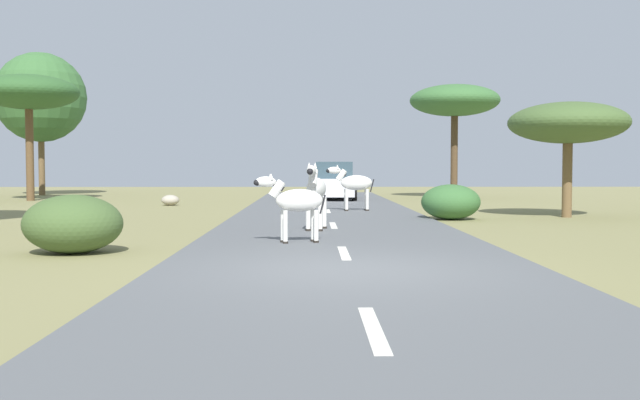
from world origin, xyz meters
The scene contains 15 objects.
ground_plane centered at (0.00, 0.00, 0.00)m, with size 90.00×90.00×0.00m, color olive.
road centered at (0.05, 0.00, 0.03)m, with size 6.00×64.00×0.05m, color #56595B.
lane_markings centered at (0.05, -1.00, 0.05)m, with size 0.16×56.00×0.01m.
zebra_0 centered at (-0.41, 6.65, 1.03)m, with size 0.62×1.73×1.64m.
zebra_1 centered at (0.96, 14.28, 1.00)m, with size 1.69×0.53×1.59m.
zebra_2 centered at (-0.85, 3.78, 0.89)m, with size 1.46×0.60×1.40m.
car_0 centered at (0.58, 22.81, 0.85)m, with size 2.16×4.41×1.74m.
tree_0 centered at (-15.23, 29.04, 5.32)m, with size 4.86×4.86×7.76m.
tree_3 centered at (7.45, 11.64, 2.92)m, with size 3.67×3.67×3.58m.
tree_4 centered at (6.65, 25.38, 4.82)m, with size 4.46×4.46×5.64m.
tree_7 centered at (-13.45, 22.76, 4.94)m, with size 4.50×4.50×5.78m.
bush_0 centered at (3.64, 10.68, 0.53)m, with size 1.76×1.58×1.05m, color #386633.
bush_1 centered at (-4.88, 2.44, 0.54)m, with size 1.80×1.62×1.08m, color #425B2D.
rock_0 centered at (-6.22, 18.60, 0.21)m, with size 0.71×0.65×0.43m, color #A89E8C.
rock_1 centered at (-6.02, 5.02, 0.28)m, with size 0.76×0.79×0.55m, color #A89E8C.
Camera 1 is at (-0.55, -10.83, 1.60)m, focal length 40.76 mm.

